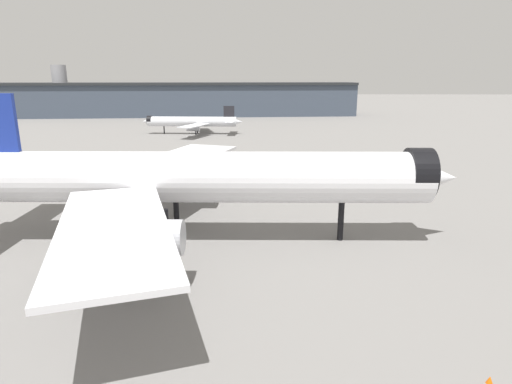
{
  "coord_description": "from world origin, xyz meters",
  "views": [
    {
      "loc": [
        12.8,
        -48.32,
        19.8
      ],
      "look_at": [
        11.2,
        1.84,
        6.17
      ],
      "focal_mm": 30.0,
      "sensor_mm": 36.0,
      "label": 1
    }
  ],
  "objects_px": {
    "airliner_near_gate": "(189,178)",
    "traffic_cone_near_nose": "(490,380)",
    "airliner_far_taxiway": "(193,122)",
    "service_truck_front": "(84,174)"
  },
  "relations": [
    {
      "from": "airliner_far_taxiway",
      "to": "traffic_cone_near_nose",
      "type": "relative_size",
      "value": 63.51
    },
    {
      "from": "airliner_near_gate",
      "to": "traffic_cone_near_nose",
      "type": "height_order",
      "value": "airliner_near_gate"
    },
    {
      "from": "airliner_near_gate",
      "to": "traffic_cone_near_nose",
      "type": "distance_m",
      "value": 36.03
    },
    {
      "from": "airliner_far_taxiway",
      "to": "service_truck_front",
      "type": "relative_size",
      "value": 5.94
    },
    {
      "from": "airliner_far_taxiway",
      "to": "traffic_cone_near_nose",
      "type": "height_order",
      "value": "airliner_far_taxiway"
    },
    {
      "from": "airliner_far_taxiway",
      "to": "service_truck_front",
      "type": "bearing_deg",
      "value": 83.72
    },
    {
      "from": "airliner_far_taxiway",
      "to": "service_truck_front",
      "type": "distance_m",
      "value": 71.9
    },
    {
      "from": "airliner_far_taxiway",
      "to": "traffic_cone_near_nose",
      "type": "distance_m",
      "value": 132.65
    },
    {
      "from": "service_truck_front",
      "to": "traffic_cone_near_nose",
      "type": "relative_size",
      "value": 10.68
    },
    {
      "from": "airliner_far_taxiway",
      "to": "airliner_near_gate",
      "type": "bearing_deg",
      "value": 100.39
    }
  ]
}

